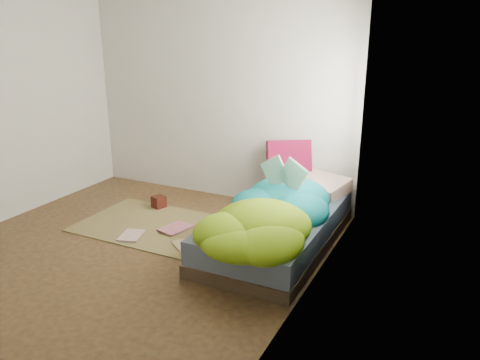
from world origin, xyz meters
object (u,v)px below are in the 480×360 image
bed (278,229)px  wooden_box (159,202)px  open_book (284,164)px  floor_book_b (168,226)px  floor_book_a (122,235)px  pillow_magenta (289,162)px

bed → wooden_box: (-1.64, 0.29, -0.09)m
bed → open_book: size_ratio=4.81×
bed → floor_book_b: bearing=-172.8°
wooden_box → floor_book_b: size_ratio=0.42×
bed → floor_book_a: (-1.50, -0.55, -0.15)m
open_book → wooden_box: 1.80m
wooden_box → bed: bearing=-10.1°
open_book → floor_book_b: 1.46m
bed → pillow_magenta: size_ratio=4.01×
wooden_box → floor_book_a: 0.86m
bed → floor_book_b: bed is taller
open_book → wooden_box: (-1.64, 0.18, -0.73)m
bed → open_book: (0.00, 0.11, 0.64)m
open_book → pillow_magenta: bearing=114.6°
pillow_magenta → floor_book_b: 1.54m
bed → open_book: open_book is taller
floor_book_b → floor_book_a: bearing=-113.0°
floor_book_a → floor_book_b: floor_book_b is taller
bed → floor_book_a: bearing=-159.7°
wooden_box → floor_book_a: size_ratio=0.47×
open_book → floor_book_a: 1.82m
pillow_magenta → bed: bearing=-106.5°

